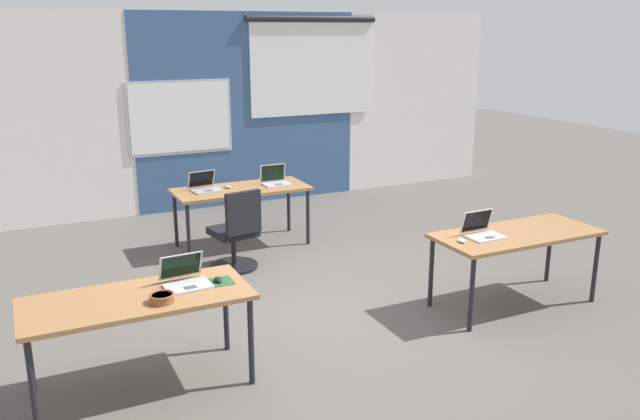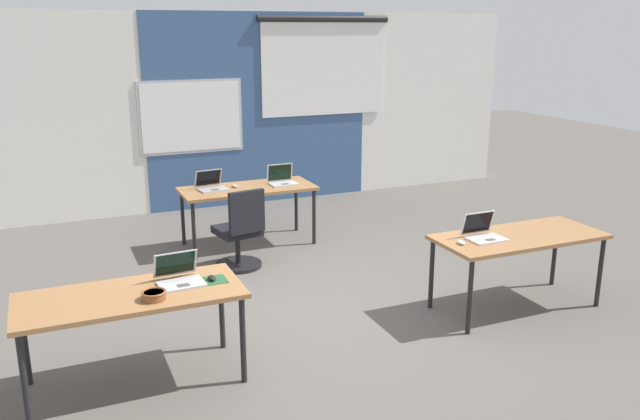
{
  "view_description": "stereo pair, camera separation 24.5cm",
  "coord_description": "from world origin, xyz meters",
  "views": [
    {
      "loc": [
        -2.45,
        -5.04,
        2.56
      ],
      "look_at": [
        0.1,
        0.22,
        0.93
      ],
      "focal_mm": 36.63,
      "sensor_mm": 36.0,
      "label": 1
    },
    {
      "loc": [
        -2.22,
        -5.14,
        2.56
      ],
      "look_at": [
        0.1,
        0.22,
        0.93
      ],
      "focal_mm": 36.63,
      "sensor_mm": 36.0,
      "label": 2
    }
  ],
  "objects": [
    {
      "name": "desk_near_left",
      "position": [
        -1.75,
        -0.6,
        0.66
      ],
      "size": [
        1.6,
        0.7,
        0.72
      ],
      "color": "olive",
      "rests_on": "ground"
    },
    {
      "name": "laptop_far_right",
      "position": [
        0.45,
        2.2,
        0.77
      ],
      "size": [
        0.33,
        0.27,
        0.24
      ],
      "rotation": [
        0.0,
        0.0,
        0.01
      ],
      "color": "#B7B7BC",
      "rests_on": "desk_far_center"
    },
    {
      "name": "ground_plane",
      "position": [
        0.0,
        0.0,
        0.0
      ],
      "size": [
        24.0,
        24.0,
        0.0
      ],
      "color": "#56514C"
    },
    {
      "name": "chair_far_left",
      "position": [
        -0.33,
        1.43,
        0.38
      ],
      "size": [
        0.52,
        0.57,
        0.92
      ],
      "rotation": [
        0.0,
        0.0,
        3.31
      ],
      "color": "black",
      "rests_on": "ground"
    },
    {
      "name": "laptop_near_right_inner",
      "position": [
        1.37,
        -0.56,
        0.77
      ],
      "size": [
        0.34,
        0.3,
        0.23
      ],
      "rotation": [
        0.0,
        0.0,
        0.02
      ],
      "color": "silver",
      "rests_on": "desk_near_right"
    },
    {
      "name": "desk_far_center",
      "position": [
        0.0,
        2.2,
        0.66
      ],
      "size": [
        1.6,
        0.7,
        0.72
      ],
      "color": "olive",
      "rests_on": "ground"
    },
    {
      "name": "snack_bowl",
      "position": [
        -1.61,
        -0.77,
        0.76
      ],
      "size": [
        0.18,
        0.18,
        0.06
      ],
      "color": "brown",
      "rests_on": "desk_near_left"
    },
    {
      "name": "desk_near_right",
      "position": [
        1.75,
        -0.6,
        0.66
      ],
      "size": [
        1.6,
        0.7,
        0.72
      ],
      "color": "olive",
      "rests_on": "ground"
    },
    {
      "name": "mouse_near_left_inner",
      "position": [
        -1.15,
        -0.59,
        0.74
      ],
      "size": [
        0.06,
        0.1,
        0.03
      ],
      "color": "black",
      "rests_on": "mousepad_near_left_inner"
    },
    {
      "name": "mouse_near_right_inner",
      "position": [
        1.1,
        -0.61,
        0.74
      ],
      "size": [
        0.07,
        0.11,
        0.03
      ],
      "color": "silver",
      "rests_on": "desk_near_right"
    },
    {
      "name": "laptop_far_left",
      "position": [
        -0.42,
        2.27,
        0.77
      ],
      "size": [
        0.37,
        0.35,
        0.22
      ],
      "rotation": [
        0.0,
        0.0,
        0.12
      ],
      "color": "#9E9EA3",
      "rests_on": "desk_far_center"
    },
    {
      "name": "mousepad_near_left_inner",
      "position": [
        -1.15,
        -0.59,
        0.72
      ],
      "size": [
        0.22,
        0.19,
        0.0
      ],
      "color": "#23512D",
      "rests_on": "desk_near_left"
    },
    {
      "name": "laptop_near_left_inner",
      "position": [
        -1.38,
        -0.53,
        0.77
      ],
      "size": [
        0.35,
        0.34,
        0.22
      ],
      "rotation": [
        0.0,
        0.0,
        0.06
      ],
      "color": "#B7B7BC",
      "rests_on": "desk_near_left"
    },
    {
      "name": "mouse_far_left",
      "position": [
        -0.15,
        2.25,
        0.74
      ],
      "size": [
        0.09,
        0.11,
        0.03
      ],
      "color": "#B2B2B7",
      "rests_on": "desk_far_center"
    },
    {
      "name": "back_wall_assembly",
      "position": [
        0.04,
        4.2,
        1.41
      ],
      "size": [
        10.0,
        0.27,
        2.8
      ],
      "color": "silver",
      "rests_on": "ground"
    }
  ]
}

